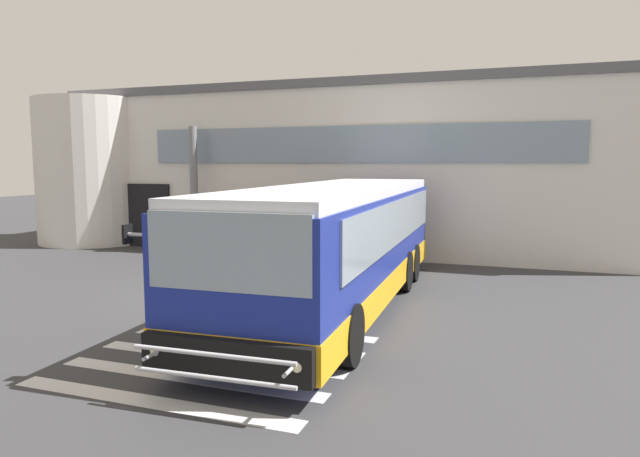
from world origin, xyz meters
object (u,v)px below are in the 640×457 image
Objects in this scene: bus_main_foreground at (336,248)px; passenger_near_column at (202,229)px; entry_support_column at (194,190)px; safety_bollard_yellow at (306,255)px; passenger_by_doorway at (223,230)px; passenger_at_curb_edge at (239,232)px.

bus_main_foreground is 8.12m from passenger_near_column.
passenger_near_column is (0.82, -0.84, -1.27)m from entry_support_column.
passenger_near_column is 4.28m from safety_bollard_yellow.
safety_bollard_yellow is at bearing -17.14° from passenger_by_doorway.
safety_bollard_yellow is (3.39, -1.05, -0.48)m from passenger_by_doorway.
bus_main_foreground is at bearing -60.26° from safety_bollard_yellow.
passenger_near_column is at bearing 166.95° from safety_bollard_yellow.
passenger_near_column and passenger_at_curb_edge have the same top height.
passenger_near_column is at bearing -173.26° from passenger_by_doorway.
entry_support_column reaches higher than safety_bollard_yellow.
passenger_at_curb_edge is (2.24, -0.86, -1.30)m from entry_support_column.
bus_main_foreground reaches higher than passenger_near_column.
bus_main_foreground is 7.04m from passenger_at_curb_edge.
passenger_near_column is at bearing 142.32° from bus_main_foreground.
safety_bollard_yellow is at bearing -19.04° from passenger_at_curb_edge.
safety_bollard_yellow is at bearing 119.74° from bus_main_foreground.
entry_support_column is 1.73m from passenger_near_column.
bus_main_foreground is at bearing -38.72° from entry_support_column.
passenger_by_doorway is 3.58m from safety_bollard_yellow.
entry_support_column is at bearing 158.89° from passenger_at_curb_edge.
passenger_at_curb_edge is at bearing -21.11° from entry_support_column.
passenger_near_column is 0.75m from passenger_by_doorway.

